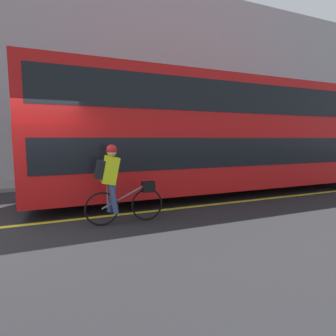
# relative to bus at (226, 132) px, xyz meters

# --- Properties ---
(ground_plane) EXTENTS (80.00, 80.00, 0.00)m
(ground_plane) POSITION_rel_bus_xyz_m (-5.68, -1.33, -1.92)
(ground_plane) COLOR #232326
(road_center_line) EXTENTS (50.00, 0.14, 0.01)m
(road_center_line) POSITION_rel_bus_xyz_m (-5.68, -1.20, -1.92)
(road_center_line) COLOR yellow
(road_center_line) RESTS_ON ground_plane
(sidewalk_curb) EXTENTS (60.00, 1.90, 0.13)m
(sidewalk_curb) POSITION_rel_bus_xyz_m (-5.68, 3.60, -1.86)
(sidewalk_curb) COLOR gray
(sidewalk_curb) RESTS_ON ground_plane
(building_facade) EXTENTS (60.00, 0.30, 8.66)m
(building_facade) POSITION_rel_bus_xyz_m (-5.68, 4.70, 2.41)
(building_facade) COLOR #9E9EA3
(building_facade) RESTS_ON ground_plane
(bus) EXTENTS (11.38, 2.45, 3.45)m
(bus) POSITION_rel_bus_xyz_m (0.00, 0.00, 0.00)
(bus) COLOR black
(bus) RESTS_ON ground_plane
(cyclist_on_bike) EXTENTS (1.62, 0.32, 1.62)m
(cyclist_on_bike) POSITION_rel_bus_xyz_m (-3.82, -1.82, -1.05)
(cyclist_on_bike) COLOR black
(cyclist_on_bike) RESTS_ON ground_plane
(trash_bin) EXTENTS (0.58, 0.58, 0.94)m
(trash_bin) POSITION_rel_bus_xyz_m (-4.94, 3.50, -1.33)
(trash_bin) COLOR #262628
(trash_bin) RESTS_ON sidewalk_curb
(street_sign_post) EXTENTS (0.36, 0.09, 2.64)m
(street_sign_post) POSITION_rel_bus_xyz_m (3.29, 3.50, -0.32)
(street_sign_post) COLOR #59595B
(street_sign_post) RESTS_ON sidewalk_curb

